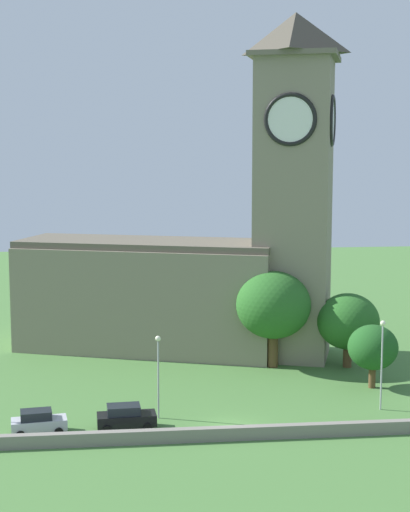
% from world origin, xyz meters
% --- Properties ---
extents(ground_plane, '(200.00, 200.00, 0.00)m').
position_xyz_m(ground_plane, '(0.00, 15.00, 0.00)').
color(ground_plane, '#477538').
extents(church, '(34.82, 19.80, 35.04)m').
position_xyz_m(church, '(0.29, 24.31, 10.42)').
color(church, gray).
rests_on(church, ground).
extents(quay_barrier, '(51.35, 0.70, 1.01)m').
position_xyz_m(quay_barrier, '(0.00, -2.46, 0.50)').
color(quay_barrier, gray).
rests_on(quay_barrier, ground).
extents(car_silver, '(4.34, 2.55, 1.85)m').
position_xyz_m(car_silver, '(-14.70, 0.43, 0.93)').
color(car_silver, silver).
rests_on(car_silver, ground).
extents(car_black, '(4.62, 2.43, 1.92)m').
position_xyz_m(car_black, '(-8.09, 0.73, 0.97)').
color(car_black, black).
rests_on(car_black, ground).
extents(streetlamp_west_mid, '(0.44, 0.44, 6.77)m').
position_xyz_m(streetlamp_west_mid, '(-5.44, 3.06, 4.54)').
color(streetlamp_west_mid, '#9EA0A5').
rests_on(streetlamp_west_mid, ground).
extents(streetlamp_central, '(0.44, 0.44, 7.55)m').
position_xyz_m(streetlamp_central, '(13.02, 3.15, 4.99)').
color(streetlamp_central, '#9EA0A5').
rests_on(streetlamp_central, ground).
extents(tree_riverside_west, '(7.41, 7.41, 9.61)m').
position_xyz_m(tree_riverside_west, '(6.72, 17.33, 6.23)').
color(tree_riverside_west, brown).
rests_on(tree_riverside_west, ground).
extents(tree_churchyard, '(6.18, 6.18, 7.42)m').
position_xyz_m(tree_churchyard, '(14.08, 16.43, 4.61)').
color(tree_churchyard, brown).
rests_on(tree_churchyard, ground).
extents(tree_riverside_east, '(4.54, 4.54, 5.79)m').
position_xyz_m(tree_riverside_east, '(14.30, 9.31, 3.73)').
color(tree_riverside_east, brown).
rests_on(tree_riverside_east, ground).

